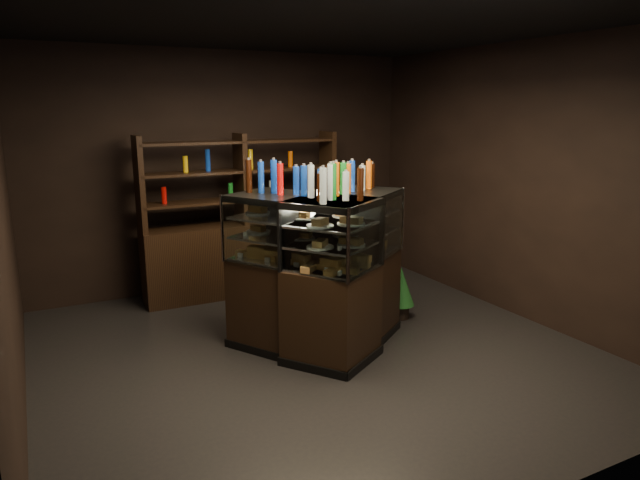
# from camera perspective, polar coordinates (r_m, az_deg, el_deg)

# --- Properties ---
(ground) EXTENTS (5.00, 5.00, 0.00)m
(ground) POSITION_cam_1_polar(r_m,az_deg,el_deg) (5.61, -0.43, -11.12)
(ground) COLOR black
(ground) RESTS_ON ground
(room_shell) EXTENTS (5.02, 5.02, 3.01)m
(room_shell) POSITION_cam_1_polar(r_m,az_deg,el_deg) (5.13, -0.47, 9.07)
(room_shell) COLOR black
(room_shell) RESTS_ON ground
(display_case) EXTENTS (1.83, 1.55, 1.52)m
(display_case) POSITION_cam_1_polar(r_m,az_deg,el_deg) (5.52, 0.37, -5.89)
(display_case) COLOR black
(display_case) RESTS_ON ground
(food_display) EXTENTS (1.39, 1.18, 0.46)m
(food_display) POSITION_cam_1_polar(r_m,az_deg,el_deg) (5.35, 0.41, 0.15)
(food_display) COLOR #B78341
(food_display) RESTS_ON display_case
(bottles_top) EXTENTS (1.22, 1.04, 0.30)m
(bottles_top) POSITION_cam_1_polar(r_m,az_deg,el_deg) (5.26, 0.39, 6.00)
(bottles_top) COLOR black
(bottles_top) RESTS_ON display_case
(potted_conifer) EXTENTS (0.31, 0.31, 0.66)m
(potted_conifer) POSITION_cam_1_polar(r_m,az_deg,el_deg) (6.40, 8.08, -4.51)
(potted_conifer) COLOR black
(potted_conifer) RESTS_ON ground
(back_shelving) EXTENTS (2.46, 0.43, 2.00)m
(back_shelving) POSITION_cam_1_polar(r_m,az_deg,el_deg) (7.21, -7.73, -0.60)
(back_shelving) COLOR black
(back_shelving) RESTS_ON ground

